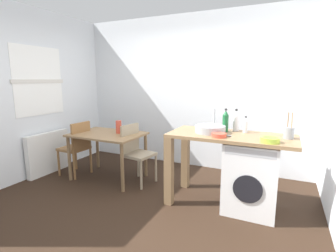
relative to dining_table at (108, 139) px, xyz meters
name	(u,v)px	position (x,y,z in m)	size (l,w,h in m)	color
ground_plane	(143,204)	(0.94, -0.53, -0.64)	(5.46, 5.46, 0.00)	black
wall_back	(190,92)	(0.94, 1.22, 0.71)	(4.60, 0.10, 2.70)	silver
wall_window_side	(21,94)	(-1.21, -0.53, 0.71)	(0.12, 3.80, 2.70)	silver
radiator	(48,153)	(-1.08, -0.23, -0.29)	(0.10, 0.80, 0.70)	white
dining_table	(108,139)	(0.00, 0.00, 0.00)	(1.10, 0.76, 0.74)	olive
chair_person_seat	(77,145)	(-0.55, -0.10, -0.14)	(0.42, 0.42, 0.90)	olive
chair_opposite	(135,150)	(0.48, 0.06, -0.14)	(0.46, 0.46, 0.90)	gray
kitchen_counter	(214,145)	(1.73, -0.08, 0.12)	(1.50, 0.68, 0.92)	olive
washing_machine	(251,176)	(2.20, -0.09, -0.21)	(0.60, 0.61, 0.86)	white
sink_basin	(210,129)	(1.68, -0.08, 0.32)	(0.38, 0.38, 0.09)	#9EA0A5
tap	(214,120)	(1.68, 0.10, 0.42)	(0.02, 0.02, 0.28)	#B2B2B7
bottle_tall_green	(225,121)	(1.83, 0.07, 0.41)	(0.08, 0.08, 0.30)	#19592D
bottle_squat_brown	(236,121)	(1.95, 0.16, 0.41)	(0.08, 0.08, 0.29)	silver
bottle_clear_small	(245,125)	(2.08, 0.10, 0.37)	(0.06, 0.06, 0.21)	silver
mixing_bowl	(219,135)	(1.84, -0.28, 0.30)	(0.17, 0.17, 0.05)	#D84C38
utensil_crock	(289,133)	(2.57, -0.03, 0.35)	(0.11, 0.11, 0.30)	gray
colander	(270,140)	(2.39, -0.30, 0.31)	(0.20, 0.20, 0.06)	#A8C63D
vase	(119,127)	(0.15, 0.10, 0.20)	(0.09, 0.09, 0.20)	#D84C38
scissors	(225,135)	(1.89, -0.18, 0.28)	(0.15, 0.06, 0.01)	#B2B2B7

